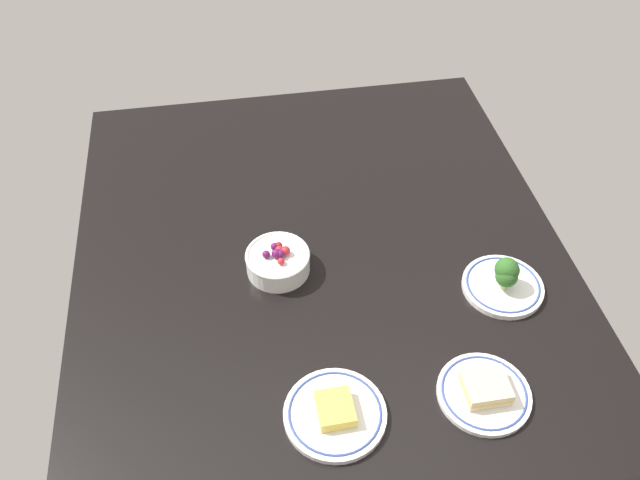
# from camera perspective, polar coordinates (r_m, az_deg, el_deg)

# --- Properties ---
(dining_table) EXTENTS (1.28, 1.12, 0.04)m
(dining_table) POSITION_cam_1_polar(r_m,az_deg,el_deg) (1.53, 0.00, -1.04)
(dining_table) COLOR black
(dining_table) RESTS_ON ground
(plate_broccoli) EXTENTS (0.18, 0.18, 0.09)m
(plate_broccoli) POSITION_cam_1_polar(r_m,az_deg,el_deg) (1.47, 15.78, -3.35)
(plate_broccoli) COLOR white
(plate_broccoli) RESTS_ON dining_table
(plate_cheese) EXTENTS (0.19, 0.19, 0.04)m
(plate_cheese) POSITION_cam_1_polar(r_m,az_deg,el_deg) (1.25, 1.32, -14.83)
(plate_cheese) COLOR white
(plate_cheese) RESTS_ON dining_table
(bowl_berries) EXTENTS (0.14, 0.14, 0.07)m
(bowl_berries) POSITION_cam_1_polar(r_m,az_deg,el_deg) (1.45, -3.68, -1.82)
(bowl_berries) COLOR white
(bowl_berries) RESTS_ON dining_table
(plate_sandwich) EXTENTS (0.18, 0.18, 0.04)m
(plate_sandwich) POSITION_cam_1_polar(r_m,az_deg,el_deg) (1.31, 14.13, -12.69)
(plate_sandwich) COLOR white
(plate_sandwich) RESTS_ON dining_table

